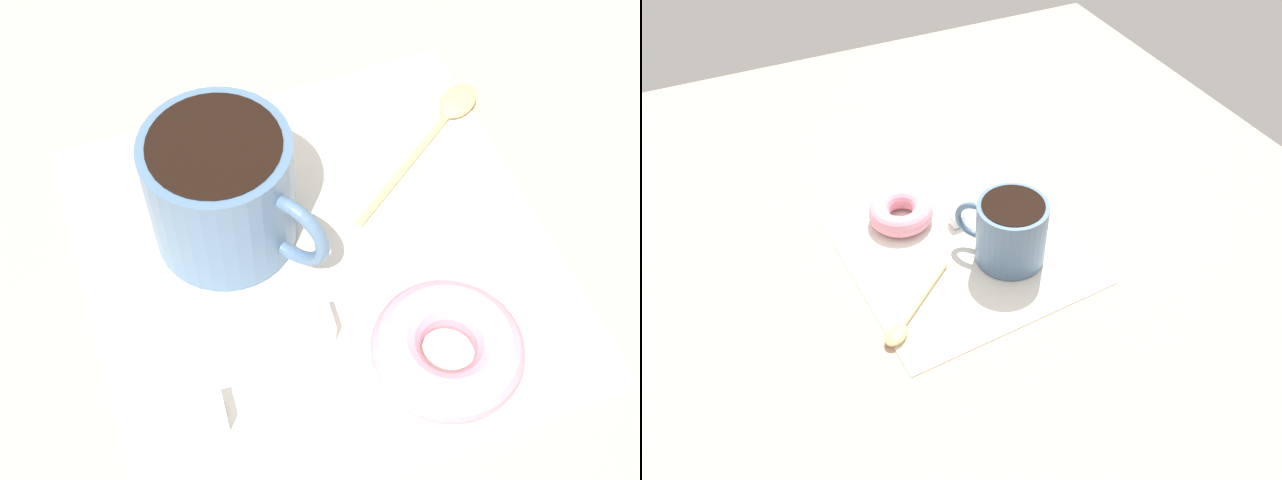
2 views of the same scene
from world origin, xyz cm
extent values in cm
cube|color=tan|center=(0.00, 0.00, -1.00)|extent=(120.00, 120.00, 2.00)
cube|color=white|center=(-1.64, 2.81, 0.15)|extent=(31.82, 31.82, 0.30)
cylinder|color=slate|center=(-7.06, 6.43, 4.78)|extent=(9.33, 9.33, 8.96)
cylinder|color=black|center=(-7.06, 6.43, 9.06)|extent=(8.13, 8.13, 0.60)
torus|color=slate|center=(-3.71, 2.49, 4.78)|extent=(4.52, 5.09, 5.92)
torus|color=pink|center=(3.61, -6.44, 1.80)|extent=(9.21, 9.21, 3.00)
ellipsoid|color=#D8B772|center=(11.65, 12.84, 0.75)|extent=(4.30, 4.14, 0.90)
cylinder|color=#D8B772|center=(6.11, 8.27, 0.58)|extent=(9.59, 8.04, 0.56)
cube|color=white|center=(-10.82, -6.37, 1.23)|extent=(1.85, 1.85, 1.85)
cube|color=white|center=(-3.32, -2.43, 1.26)|extent=(1.92, 1.92, 1.92)
camera|label=1|loc=(-10.11, -27.28, 49.36)|focal=50.00mm
camera|label=2|loc=(23.72, 57.49, 60.25)|focal=35.00mm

